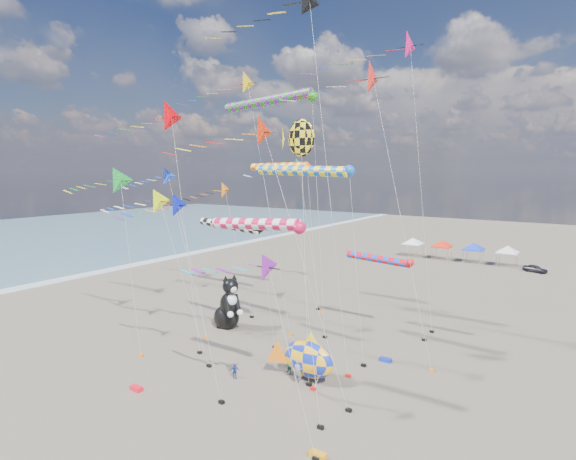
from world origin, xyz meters
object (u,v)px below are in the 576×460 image
(fish_inflatable, at_px, (308,359))
(child_blue, at_px, (235,371))
(cat_inflatable, at_px, (228,301))
(parked_car, at_px, (535,269))
(person_adult, at_px, (298,372))
(child_green, at_px, (289,365))

(fish_inflatable, relative_size, child_blue, 4.97)
(cat_inflatable, bearing_deg, parked_car, 85.52)
(child_blue, bearing_deg, fish_inflatable, -23.97)
(child_blue, distance_m, parked_car, 52.72)
(fish_inflatable, distance_m, parked_car, 49.09)
(child_blue, height_order, parked_car, parked_car)
(fish_inflatable, xyz_separation_m, person_adult, (-0.33, -0.78, -0.74))
(fish_inflatable, height_order, child_green, fish_inflatable)
(parked_car, bearing_deg, fish_inflatable, -173.97)
(child_green, relative_size, parked_car, 0.38)
(person_adult, xyz_separation_m, child_blue, (-4.19, -1.89, -0.34))
(fish_inflatable, height_order, child_blue, fish_inflatable)
(fish_inflatable, relative_size, person_adult, 3.07)
(cat_inflatable, bearing_deg, child_blue, -24.12)
(parked_car, bearing_deg, cat_inflatable, 170.85)
(child_blue, xyz_separation_m, parked_car, (14.01, 50.82, 0.02))
(person_adult, bearing_deg, cat_inflatable, 138.86)
(person_adult, relative_size, child_green, 1.42)
(child_blue, bearing_deg, person_adult, -30.24)
(parked_car, bearing_deg, person_adult, -174.17)
(cat_inflatable, distance_m, parked_car, 48.25)
(fish_inflatable, bearing_deg, parked_car, 78.85)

